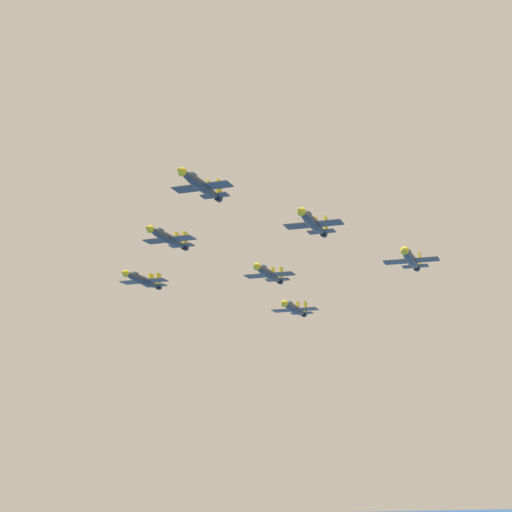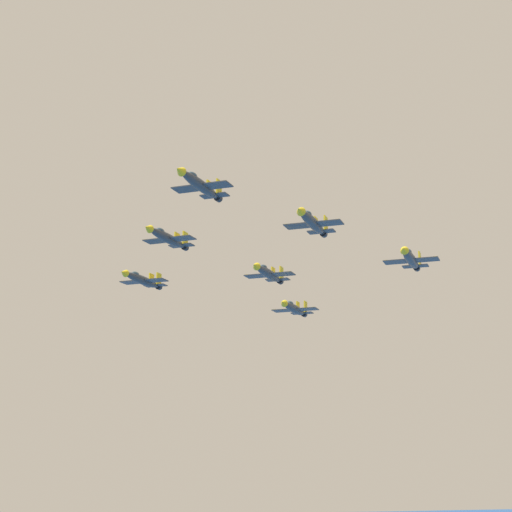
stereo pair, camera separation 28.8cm
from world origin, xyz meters
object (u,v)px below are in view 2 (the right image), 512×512
object	(u,v)px
jet_left_outer	(411,259)
jet_trailing	(294,309)
jet_right_wingman	(168,238)
jet_left_wingman	(312,222)
jet_lead	(200,185)
jet_slot_rear	(268,273)
jet_right_outer	(142,280)

from	to	relation	value
jet_left_outer	jet_trailing	bearing A→B (deg)	-121.57
jet_right_wingman	jet_left_outer	xyz separation A→B (m)	(-47.68, 10.58, -4.15)
jet_left_wingman	jet_trailing	bearing A→B (deg)	-158.07
jet_trailing	jet_lead	bearing A→B (deg)	-0.33
jet_right_wingman	jet_slot_rear	distance (m)	23.89
jet_lead	jet_left_wingman	bearing A→B (deg)	140.03
jet_lead	jet_left_outer	bearing A→B (deg)	140.03
jet_right_wingman	jet_left_outer	size ratio (longest dim) A/B	0.95
jet_right_outer	jet_slot_rear	size ratio (longest dim) A/B	1.00
jet_right_outer	jet_left_outer	bearing A→B (deg)	90.37
jet_lead	jet_right_outer	distance (m)	47.43
jet_left_wingman	jet_left_outer	size ratio (longest dim) A/B	1.01
jet_slot_rear	jet_left_wingman	bearing A→B (deg)	39.71
jet_right_wingman	jet_right_outer	bearing A→B (deg)	-138.65
jet_lead	jet_left_outer	world-z (taller)	jet_lead
jet_right_wingman	jet_right_outer	distance (m)	23.73
jet_trailing	jet_left_wingman	bearing A→B (deg)	22.70
jet_lead	jet_right_wingman	distance (m)	23.70
jet_left_outer	jet_trailing	distance (m)	35.56
jet_lead	jet_left_wingman	xyz separation A→B (m)	(-22.53, -6.34, -3.56)
jet_right_outer	jet_trailing	xyz separation A→B (m)	(-35.11, 2.12, -5.50)
jet_lead	jet_trailing	world-z (taller)	jet_lead
jet_left_wingman	jet_slot_rear	xyz separation A→B (m)	(2.62, -23.26, -4.96)
jet_left_wingman	jet_right_outer	distance (m)	49.01
jet_left_outer	jet_slot_rear	world-z (taller)	jet_left_outer
jet_right_wingman	jet_right_outer	xyz separation A→B (m)	(2.63, -23.25, -3.91)
jet_left_wingman	jet_right_outer	bearing A→B (deg)	-112.51
jet_lead	jet_right_wingman	bearing A→B (deg)	-139.24
jet_lead	jet_right_outer	xyz separation A→B (m)	(5.25, -46.51, -7.64)
jet_slot_rear	jet_trailing	world-z (taller)	jet_slot_rear
jet_lead	jet_right_outer	size ratio (longest dim) A/B	0.99
jet_left_outer	jet_right_outer	size ratio (longest dim) A/B	1.03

